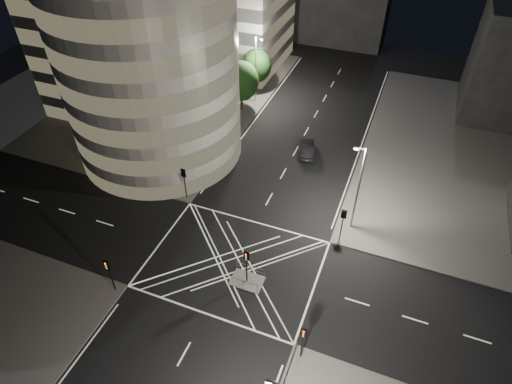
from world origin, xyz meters
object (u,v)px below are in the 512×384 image
at_px(traffic_signal_nl, 109,270).
at_px(traffic_signal_island, 247,261).
at_px(street_lamp_left_near, 199,132).
at_px(traffic_signal_fr, 343,219).
at_px(traffic_signal_nr, 303,337).
at_px(central_island, 247,281).
at_px(street_lamp_right_far, 358,187).
at_px(traffic_signal_fl, 184,178).
at_px(street_lamp_left_far, 256,68).
at_px(sedan, 307,149).

bearing_deg(traffic_signal_nl, traffic_signal_island, 26.14).
relative_size(traffic_signal_nl, street_lamp_left_near, 0.40).
xyz_separation_m(traffic_signal_fr, traffic_signal_nr, (0.00, -13.60, 0.00)).
height_order(central_island, street_lamp_right_far, street_lamp_right_far).
distance_m(traffic_signal_fr, traffic_signal_island, 10.73).
xyz_separation_m(traffic_signal_fl, traffic_signal_nl, (0.00, -13.60, 0.00)).
relative_size(traffic_signal_nl, street_lamp_right_far, 0.40).
bearing_deg(street_lamp_left_far, traffic_signal_nl, -89.01).
xyz_separation_m(street_lamp_left_near, street_lamp_right_far, (18.87, -3.00, 0.00)).
bearing_deg(traffic_signal_nr, traffic_signal_fr, 90.00).
height_order(central_island, traffic_signal_fl, traffic_signal_fl).
relative_size(traffic_signal_nl, traffic_signal_fr, 1.00).
height_order(traffic_signal_fl, traffic_signal_fr, same).
height_order(traffic_signal_island, street_lamp_left_far, street_lamp_left_far).
relative_size(traffic_signal_nl, traffic_signal_nr, 1.00).
xyz_separation_m(street_lamp_left_far, sedan, (10.94, -10.04, -4.76)).
relative_size(traffic_signal_nr, sedan, 0.85).
bearing_deg(street_lamp_left_far, street_lamp_right_far, -48.06).
height_order(central_island, street_lamp_left_near, street_lamp_left_near).
bearing_deg(traffic_signal_nr, sedan, 105.26).
bearing_deg(central_island, street_lamp_left_far, 109.95).
xyz_separation_m(traffic_signal_fl, street_lamp_right_far, (18.24, 2.20, 2.63)).
bearing_deg(traffic_signal_fr, traffic_signal_nr, -90.00).
bearing_deg(street_lamp_left_far, traffic_signal_island, -70.05).
bearing_deg(central_island, traffic_signal_nl, -153.86).
distance_m(traffic_signal_fl, traffic_signal_fr, 17.60).
bearing_deg(traffic_signal_fl, street_lamp_right_far, 6.88).
height_order(traffic_signal_nr, sedan, traffic_signal_nr).
height_order(traffic_signal_fr, traffic_signal_island, same).
xyz_separation_m(traffic_signal_nl, street_lamp_left_near, (-0.64, 18.80, 2.63)).
height_order(traffic_signal_fr, traffic_signal_nr, same).
xyz_separation_m(traffic_signal_fl, traffic_signal_island, (10.80, -8.30, 0.00)).
relative_size(central_island, traffic_signal_nr, 0.75).
bearing_deg(traffic_signal_nr, central_island, 142.07).
bearing_deg(sedan, traffic_signal_fl, 36.74).
xyz_separation_m(traffic_signal_fr, street_lamp_left_near, (-18.24, 5.20, 2.63)).
distance_m(traffic_signal_nr, street_lamp_right_far, 16.03).
distance_m(traffic_signal_fl, traffic_signal_nl, 13.60).
height_order(traffic_signal_fl, traffic_signal_nr, same).
distance_m(traffic_signal_nr, street_lamp_left_far, 41.15).
height_order(traffic_signal_nl, traffic_signal_fr, same).
bearing_deg(street_lamp_left_near, sedan, 36.04).
bearing_deg(street_lamp_right_far, traffic_signal_fl, -173.12).
relative_size(traffic_signal_island, street_lamp_left_far, 0.40).
xyz_separation_m(central_island, sedan, (-0.50, 21.46, 0.70)).
xyz_separation_m(traffic_signal_nr, street_lamp_left_far, (-18.24, 36.80, 2.63)).
relative_size(street_lamp_left_far, sedan, 2.12).
relative_size(central_island, traffic_signal_island, 0.75).
xyz_separation_m(street_lamp_left_near, street_lamp_left_far, (0.00, 18.00, 0.00)).
distance_m(central_island, street_lamp_left_far, 33.95).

